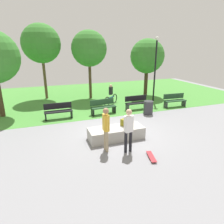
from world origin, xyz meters
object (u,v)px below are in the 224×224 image
object	(u,v)px
concrete_ledge	(116,133)
tree_broad_elm	(41,44)
skateboard_by_ledge	(151,157)
park_bench_near_path	(137,102)
tree_young_birch	(89,49)
cyclist_on_bicycle	(111,96)
backpack_on_ledge	(124,123)
tree_tall_oak	(147,56)
skater_watching	(106,126)
trash_bin	(148,108)
park_bench_by_oak	(58,111)
park_bench_far_left	(175,100)
skater_performing_trick	(129,127)
lamp_post	(155,64)
park_bench_far_right	(103,106)

from	to	relation	value
concrete_ledge	tree_broad_elm	size ratio (longest dim) A/B	0.44
skateboard_by_ledge	park_bench_near_path	world-z (taller)	park_bench_near_path
tree_young_birch	cyclist_on_bicycle	world-z (taller)	tree_young_birch
backpack_on_ledge	tree_tall_oak	xyz separation A→B (m)	(5.13, 7.19, 2.61)
skater_watching	tree_broad_elm	size ratio (longest dim) A/B	0.31
park_bench_near_path	trash_bin	bearing A→B (deg)	-79.46
skateboard_by_ledge	tree_young_birch	xyz separation A→B (m)	(0.10, 9.93, 3.85)
skater_watching	tree_broad_elm	xyz separation A→B (m)	(-1.92, 9.90, 3.20)
concrete_ledge	skateboard_by_ledge	bearing A→B (deg)	-72.42
tree_broad_elm	cyclist_on_bicycle	xyz separation A→B (m)	(4.37, -3.54, -3.64)
skater_watching	tree_young_birch	world-z (taller)	tree_young_birch
park_bench_by_oak	trash_bin	distance (m)	5.49
concrete_ledge	skateboard_by_ledge	world-z (taller)	concrete_ledge
tree_young_birch	concrete_ledge	bearing A→B (deg)	-95.44
park_bench_far_left	tree_tall_oak	distance (m)	4.79
park_bench_near_path	skater_performing_trick	bearing A→B (deg)	-119.98
skater_watching	tree_tall_oak	xyz separation A→B (m)	(6.33, 8.19, 2.23)
backpack_on_ledge	tree_tall_oak	bearing A→B (deg)	-61.80
lamp_post	tree_young_birch	bearing A→B (deg)	149.83
concrete_ledge	tree_young_birch	size ratio (longest dim) A/B	0.47
park_bench_by_oak	lamp_post	distance (m)	7.93
backpack_on_ledge	tree_young_birch	xyz separation A→B (m)	(0.33, 7.79, 3.22)
backpack_on_ledge	park_bench_near_path	bearing A→B (deg)	-60.66
skateboard_by_ledge	tree_broad_elm	distance (m)	12.28
skater_watching	park_bench_near_path	distance (m)	6.00
skater_performing_trick	skateboard_by_ledge	xyz separation A→B (m)	(0.64, -0.75, -1.00)
skater_watching	park_bench_far_left	bearing A→B (deg)	33.59
park_bench_by_oak	trash_bin	world-z (taller)	park_bench_by_oak
concrete_ledge	cyclist_on_bicycle	world-z (taller)	cyclist_on_bicycle
park_bench_far_right	park_bench_by_oak	xyz separation A→B (m)	(-2.73, 0.05, 0.00)
cyclist_on_bicycle	park_bench_far_left	bearing A→B (deg)	-26.74
skater_performing_trick	tree_tall_oak	bearing A→B (deg)	57.15
skater_performing_trick	skateboard_by_ledge	world-z (taller)	skater_performing_trick
concrete_ledge	tree_broad_elm	world-z (taller)	tree_broad_elm
skater_performing_trick	park_bench_far_left	size ratio (longest dim) A/B	1.11
backpack_on_ledge	skateboard_by_ledge	xyz separation A→B (m)	(0.23, -2.14, -0.62)
trash_bin	backpack_on_ledge	bearing A→B (deg)	-137.51
park_bench_near_path	skateboard_by_ledge	bearing A→B (deg)	-111.48
tree_young_birch	backpack_on_ledge	bearing A→B (deg)	-92.44
park_bench_far_left	tree_tall_oak	bearing A→B (deg)	92.54
skateboard_by_ledge	cyclist_on_bicycle	world-z (taller)	cyclist_on_bicycle
skater_watching	tree_young_birch	bearing A→B (deg)	80.12
skateboard_by_ledge	park_bench_far_right	world-z (taller)	park_bench_far_right
skater_performing_trick	tree_young_birch	bearing A→B (deg)	85.39
lamp_post	tree_tall_oak	bearing A→B (deg)	78.77
park_bench_far_right	tree_broad_elm	xyz separation A→B (m)	(-3.20, 5.37, 3.79)
tree_tall_oak	lamp_post	world-z (taller)	lamp_post
tree_broad_elm	cyclist_on_bicycle	distance (m)	6.70
tree_young_birch	park_bench_far_right	bearing A→B (deg)	-93.33
park_bench_far_right	tree_broad_elm	bearing A→B (deg)	120.76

